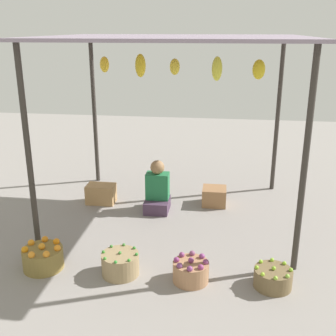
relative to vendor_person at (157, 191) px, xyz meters
The scene contains 9 objects.
ground_plane 0.43m from the vendor_person, 27.28° to the right, with size 14.00×14.00×0.00m, color gray.
market_stall_structure 2.08m from the vendor_person, 26.36° to the right, with size 3.39×2.84×2.53m.
vendor_person is the anchor object (origin of this frame).
basket_oranges 2.07m from the vendor_person, 120.47° to the right, with size 0.46×0.46×0.31m.
basket_green_chilies 1.80m from the vendor_person, 94.37° to the right, with size 0.42×0.42×0.28m.
basket_purple_onions 1.94m from the vendor_person, 70.04° to the right, with size 0.39×0.39×0.29m.
basket_limes 2.37m from the vendor_person, 49.52° to the right, with size 0.41×0.41×0.24m.
wooden_crate_near_vendor 0.95m from the vendor_person, behind, with size 0.44×0.29×0.30m, color #AC8251.
wooden_crate_stacked_rear 0.92m from the vendor_person, 20.60° to the left, with size 0.37×0.36×0.27m, color #986B44.
Camera 1 is at (0.67, -5.61, 2.64)m, focal length 44.61 mm.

